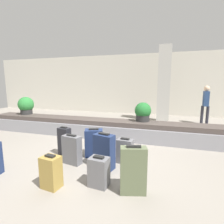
% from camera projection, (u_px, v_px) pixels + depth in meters
% --- Properties ---
extents(ground_plane, '(18.00, 18.00, 0.00)m').
position_uv_depth(ground_plane, '(94.00, 156.00, 4.02)').
color(ground_plane, gray).
extents(back_wall, '(18.00, 0.06, 3.20)m').
position_uv_depth(back_wall, '(136.00, 84.00, 9.46)').
color(back_wall, beige).
rests_on(back_wall, ground_plane).
extents(carousel, '(8.93, 0.79, 0.54)m').
position_uv_depth(carousel, '(112.00, 129.00, 5.38)').
color(carousel, gray).
rests_on(carousel, ground_plane).
extents(pillar, '(0.50, 0.50, 3.20)m').
position_uv_depth(pillar, '(164.00, 85.00, 7.39)').
color(pillar, beige).
rests_on(pillar, ground_plane).
extents(suitcase_0, '(0.33, 0.26, 0.51)m').
position_uv_depth(suitcase_0, '(99.00, 172.00, 2.80)').
color(suitcase_0, slate).
rests_on(suitcase_0, ground_plane).
extents(suitcase_1, '(0.34, 0.24, 0.53)m').
position_uv_depth(suitcase_1, '(125.00, 151.00, 3.64)').
color(suitcase_1, slate).
rests_on(suitcase_1, ground_plane).
extents(suitcase_2, '(0.42, 0.25, 0.62)m').
position_uv_depth(suitcase_2, '(72.00, 150.00, 3.59)').
color(suitcase_2, slate).
rests_on(suitcase_2, ground_plane).
extents(suitcase_4, '(0.44, 0.31, 0.71)m').
position_uv_depth(suitcase_4, '(104.00, 151.00, 3.38)').
color(suitcase_4, navy).
rests_on(suitcase_4, ground_plane).
extents(suitcase_5, '(0.31, 0.26, 0.55)m').
position_uv_depth(suitcase_5, '(51.00, 172.00, 2.76)').
color(suitcase_5, '#A3843D').
rests_on(suitcase_5, ground_plane).
extents(suitcase_6, '(0.42, 0.27, 0.75)m').
position_uv_depth(suitcase_6, '(133.00, 170.00, 2.60)').
color(suitcase_6, '#5B6647').
rests_on(suitcase_6, ground_plane).
extents(suitcase_7, '(0.31, 0.22, 0.68)m').
position_uv_depth(suitcase_7, '(65.00, 142.00, 3.99)').
color(suitcase_7, '#232328').
rests_on(suitcase_7, ground_plane).
extents(suitcase_8, '(0.46, 0.39, 0.65)m').
position_uv_depth(suitcase_8, '(94.00, 143.00, 3.97)').
color(suitcase_8, navy).
rests_on(suitcase_8, ground_plane).
extents(potted_plant_0, '(0.48, 0.48, 0.56)m').
position_uv_depth(potted_plant_0, '(143.00, 112.00, 5.15)').
color(potted_plant_0, '#2D2D2D').
rests_on(potted_plant_0, carousel).
extents(potted_plant_1, '(0.55, 0.55, 0.63)m').
position_uv_depth(potted_plant_1, '(26.00, 106.00, 6.34)').
color(potted_plant_1, '#2D2D2D').
rests_on(potted_plant_1, carousel).
extents(traveler_0, '(0.31, 0.32, 1.56)m').
position_uv_depth(traveler_0, '(206.00, 102.00, 6.99)').
color(traveler_0, '#282833').
rests_on(traveler_0, ground_plane).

